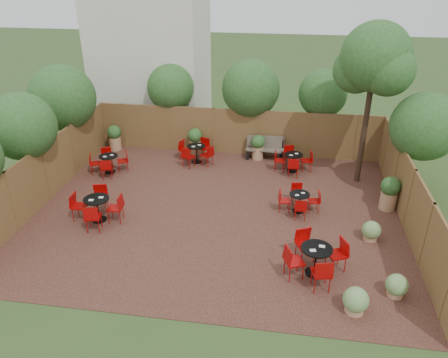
# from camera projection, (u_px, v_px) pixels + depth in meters

# --- Properties ---
(ground) EXTENTS (80.00, 80.00, 0.00)m
(ground) POSITION_uv_depth(u_px,v_px,m) (217.00, 212.00, 14.56)
(ground) COLOR #354F23
(ground) RESTS_ON ground
(courtyard_paving) EXTENTS (12.00, 10.00, 0.02)m
(courtyard_paving) POSITION_uv_depth(u_px,v_px,m) (217.00, 212.00, 14.56)
(courtyard_paving) COLOR #361916
(courtyard_paving) RESTS_ON ground
(fence_back) EXTENTS (12.00, 0.08, 2.00)m
(fence_back) POSITION_uv_depth(u_px,v_px,m) (237.00, 132.00, 18.52)
(fence_back) COLOR brown
(fence_back) RESTS_ON ground
(fence_left) EXTENTS (0.08, 10.00, 2.00)m
(fence_left) POSITION_uv_depth(u_px,v_px,m) (45.00, 173.00, 14.93)
(fence_left) COLOR brown
(fence_left) RESTS_ON ground
(fence_right) EXTENTS (0.08, 10.00, 2.00)m
(fence_right) POSITION_uv_depth(u_px,v_px,m) (410.00, 199.00, 13.29)
(fence_right) COLOR brown
(fence_right) RESTS_ON ground
(neighbour_building) EXTENTS (5.00, 4.00, 8.00)m
(neighbour_building) POSITION_uv_depth(u_px,v_px,m) (151.00, 45.00, 20.43)
(neighbour_building) COLOR beige
(neighbour_building) RESTS_ON ground
(overhang_foliage) EXTENTS (15.62, 10.31, 2.58)m
(overhang_foliage) POSITION_uv_depth(u_px,v_px,m) (179.00, 106.00, 16.19)
(overhang_foliage) COLOR #23501A
(overhang_foliage) RESTS_ON ground
(courtyard_tree) EXTENTS (2.59, 2.49, 5.83)m
(courtyard_tree) POSITION_uv_depth(u_px,v_px,m) (375.00, 63.00, 14.58)
(courtyard_tree) COLOR black
(courtyard_tree) RESTS_ON courtyard_paving
(park_bench_left) EXTENTS (1.51, 0.57, 0.92)m
(park_bench_left) POSITION_uv_depth(u_px,v_px,m) (264.00, 148.00, 18.25)
(park_bench_left) COLOR brown
(park_bench_left) RESTS_ON courtyard_paving
(park_bench_right) EXTENTS (1.59, 0.61, 0.96)m
(park_bench_right) POSITION_uv_depth(u_px,v_px,m) (265.00, 147.00, 18.24)
(park_bench_right) COLOR brown
(park_bench_right) RESTS_ON courtyard_paving
(bistro_tables) EXTENTS (9.43, 8.21, 0.95)m
(bistro_tables) POSITION_uv_depth(u_px,v_px,m) (212.00, 190.00, 15.00)
(bistro_tables) COLOR black
(bistro_tables) RESTS_ON courtyard_paving
(planters) EXTENTS (11.63, 4.27, 1.18)m
(planters) POSITION_uv_depth(u_px,v_px,m) (234.00, 153.00, 17.43)
(planters) COLOR #A97D54
(planters) RESTS_ON courtyard_paving
(low_shrubs) EXTENTS (1.66, 3.76, 0.67)m
(low_shrubs) POSITION_uv_depth(u_px,v_px,m) (373.00, 272.00, 11.24)
(low_shrubs) COLOR #A97D54
(low_shrubs) RESTS_ON courtyard_paving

